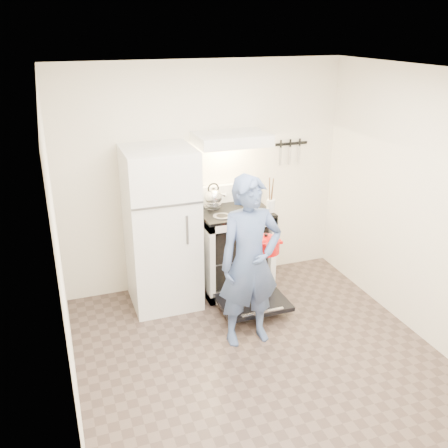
{
  "coord_description": "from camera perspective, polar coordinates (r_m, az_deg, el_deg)",
  "views": [
    {
      "loc": [
        -1.57,
        -3.28,
        2.83
      ],
      "look_at": [
        -0.05,
        1.0,
        1.0
      ],
      "focal_mm": 40.0,
      "sensor_mm": 36.0,
      "label": 1
    }
  ],
  "objects": [
    {
      "name": "knife_strip",
      "position": [
        5.84,
        7.7,
        9.1
      ],
      "size": [
        0.4,
        0.02,
        0.03
      ],
      "primitive_type": "cube",
      "color": "black",
      "rests_on": "back_wall"
    },
    {
      "name": "oven_door",
      "position": [
        5.27,
        3.35,
        -8.93
      ],
      "size": [
        0.7,
        0.54,
        0.04
      ],
      "primitive_type": "cube",
      "color": "black",
      "rests_on": "floor"
    },
    {
      "name": "backsplash",
      "position": [
        5.64,
        0.09,
        3.55
      ],
      "size": [
        0.76,
        0.07,
        0.2
      ],
      "primitive_type": "cube",
      "color": "white",
      "rests_on": "cooktop"
    },
    {
      "name": "cooktop",
      "position": [
        5.42,
        1.1,
        1.5
      ],
      "size": [
        0.76,
        0.65,
        0.03
      ],
      "primitive_type": "cube",
      "color": "black",
      "rests_on": "stove_body"
    },
    {
      "name": "stove_body",
      "position": [
        5.61,
        1.07,
        -3.06
      ],
      "size": [
        0.76,
        0.65,
        0.92
      ],
      "primitive_type": "cube",
      "color": "white",
      "rests_on": "floor"
    },
    {
      "name": "dutch_oven",
      "position": [
        4.8,
        4.77,
        -2.51
      ],
      "size": [
        0.34,
        0.27,
        0.23
      ],
      "primitive_type": null,
      "color": "red",
      "rests_on": "person"
    },
    {
      "name": "pizza_stone",
      "position": [
        5.58,
        0.15,
        -3.27
      ],
      "size": [
        0.32,
        0.32,
        0.02
      ],
      "primitive_type": "cylinder",
      "color": "brown",
      "rests_on": "oven_rack"
    },
    {
      "name": "oven_rack",
      "position": [
        5.61,
        1.07,
        -3.24
      ],
      "size": [
        0.6,
        0.52,
        0.01
      ],
      "primitive_type": "cube",
      "color": "slate",
      "rests_on": "stove_body"
    },
    {
      "name": "utensil_jar",
      "position": [
        5.28,
        5.36,
        2.09
      ],
      "size": [
        0.1,
        0.1,
        0.13
      ],
      "primitive_type": "cylinder",
      "rotation": [
        0.0,
        0.0,
        -0.14
      ],
      "color": "silver",
      "rests_on": "cooktop"
    },
    {
      "name": "refrigerator",
      "position": [
        5.22,
        -7.16,
        -0.52
      ],
      "size": [
        0.7,
        0.7,
        1.7
      ],
      "primitive_type": "cube",
      "color": "white",
      "rests_on": "floor"
    },
    {
      "name": "floor",
      "position": [
        4.6,
        4.96,
        -16.05
      ],
      "size": [
        3.6,
        3.6,
        0.0
      ],
      "primitive_type": "plane",
      "color": "brown",
      "rests_on": "ground"
    },
    {
      "name": "person",
      "position": [
        4.54,
        2.97,
        -4.4
      ],
      "size": [
        0.6,
        0.39,
        1.63
      ],
      "primitive_type": "imported",
      "rotation": [
        0.0,
        0.0,
        0.0
      ],
      "color": "#334B74",
      "rests_on": "floor"
    },
    {
      "name": "back_wall",
      "position": [
        5.54,
        -2.3,
        5.38
      ],
      "size": [
        3.2,
        0.02,
        2.5
      ],
      "primitive_type": "cube",
      "color": "beige",
      "rests_on": "ground"
    },
    {
      "name": "tea_kettle",
      "position": [
        5.42,
        -1.22,
        3.24
      ],
      "size": [
        0.23,
        0.19,
        0.29
      ],
      "primitive_type": null,
      "color": "#BCBCC1",
      "rests_on": "cooktop"
    },
    {
      "name": "range_hood",
      "position": [
        5.27,
        0.87,
        9.69
      ],
      "size": [
        0.76,
        0.5,
        0.12
      ],
      "primitive_type": "cube",
      "color": "white",
      "rests_on": "back_wall"
    }
  ]
}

